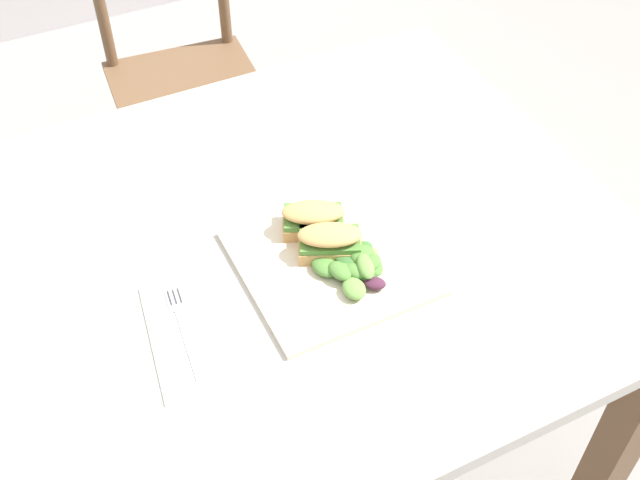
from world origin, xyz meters
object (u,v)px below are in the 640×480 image
at_px(dining_table, 264,292).
at_px(plate_lunch, 331,262).
at_px(sandwich_half_front, 330,241).
at_px(fork_on_napkin, 183,325).
at_px(chair_wooden_far, 183,78).
at_px(sandwich_half_back, 313,218).

bearing_deg(dining_table, plate_lunch, -44.14).
height_order(dining_table, plate_lunch, plate_lunch).
distance_m(sandwich_half_front, fork_on_napkin, 0.27).
bearing_deg(fork_on_napkin, dining_table, 31.07).
bearing_deg(fork_on_napkin, chair_wooden_far, 72.53).
xyz_separation_m(chair_wooden_far, sandwich_half_front, (-0.07, -1.04, 0.33)).
relative_size(sandwich_half_front, sandwich_half_back, 1.00).
bearing_deg(sandwich_half_back, chair_wooden_far, 85.94).
bearing_deg(fork_on_napkin, sandwich_half_front, 7.00).
height_order(dining_table, fork_on_napkin, fork_on_napkin).
bearing_deg(plate_lunch, sandwich_half_front, 69.35).
height_order(chair_wooden_far, sandwich_half_front, chair_wooden_far).
relative_size(chair_wooden_far, plate_lunch, 2.98).
relative_size(plate_lunch, sandwich_half_back, 2.43).
relative_size(sandwich_half_back, fork_on_napkin, 0.65).
distance_m(sandwich_half_front, sandwich_half_back, 0.06).
distance_m(dining_table, plate_lunch, 0.17).
xyz_separation_m(sandwich_half_front, sandwich_half_back, (-0.00, 0.06, 0.00)).
distance_m(chair_wooden_far, fork_on_napkin, 1.16).
relative_size(dining_table, sandwich_half_front, 10.45).
bearing_deg(chair_wooden_far, plate_lunch, -94.02).
height_order(sandwich_half_front, sandwich_half_back, same).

